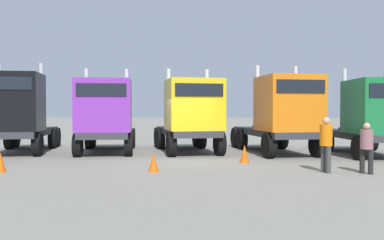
{
  "coord_description": "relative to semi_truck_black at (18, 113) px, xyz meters",
  "views": [
    {
      "loc": [
        1.26,
        -16.85,
        2.03
      ],
      "look_at": [
        0.2,
        2.82,
        1.57
      ],
      "focal_mm": 37.93,
      "sensor_mm": 36.0,
      "label": 1
    }
  ],
  "objects": [
    {
      "name": "semi_truck_yellow",
      "position": [
        8.02,
        0.68,
        -0.1
      ],
      "size": [
        3.96,
        6.4,
        4.03
      ],
      "rotation": [
        0.0,
        0.0,
        -1.31
      ],
      "color": "#333338",
      "rests_on": "ground"
    },
    {
      "name": "visitor_in_hivis",
      "position": [
        12.78,
        -4.96,
        -0.85
      ],
      "size": [
        0.51,
        0.51,
        1.81
      ],
      "rotation": [
        0.0,
        0.0,
        0.35
      ],
      "color": "#3E3E3E",
      "rests_on": "ground"
    },
    {
      "name": "ground",
      "position": [
        7.86,
        -1.51,
        -1.91
      ],
      "size": [
        200.0,
        200.0,
        0.0
      ],
      "primitive_type": "plane",
      "color": "gray"
    },
    {
      "name": "traffic_cone_near",
      "position": [
        7.13,
        -5.09,
        -1.61
      ],
      "size": [
        0.36,
        0.36,
        0.59
      ],
      "primitive_type": "cone",
      "color": "#F2590C",
      "rests_on": "ground"
    },
    {
      "name": "semi_truck_black",
      "position": [
        0.0,
        0.0,
        0.0
      ],
      "size": [
        3.77,
        6.55,
        4.31
      ],
      "rotation": [
        0.0,
        0.0,
        -1.36
      ],
      "color": "#333338",
      "rests_on": "ground"
    },
    {
      "name": "semi_truck_green",
      "position": [
        16.09,
        -0.23,
        -0.14
      ],
      "size": [
        2.93,
        6.28,
        3.94
      ],
      "rotation": [
        0.0,
        0.0,
        -1.51
      ],
      "color": "#333338",
      "rests_on": "ground"
    },
    {
      "name": "traffic_cone_far",
      "position": [
        10.3,
        -2.65,
        -1.55
      ],
      "size": [
        0.36,
        0.36,
        0.71
      ],
      "primitive_type": "cone",
      "color": "#F2590C",
      "rests_on": "ground"
    },
    {
      "name": "visitor_with_camera",
      "position": [
        14.01,
        -5.13,
        -0.96
      ],
      "size": [
        0.57,
        0.57,
        1.64
      ],
      "rotation": [
        0.0,
        0.0,
        0.76
      ],
      "color": "black",
      "rests_on": "ground"
    },
    {
      "name": "traffic_cone_mid",
      "position": [
        2.1,
        -5.44,
        -1.58
      ],
      "size": [
        0.36,
        0.36,
        0.66
      ],
      "primitive_type": "cone",
      "color": "#F2590C",
      "rests_on": "ground"
    },
    {
      "name": "semi_truck_orange",
      "position": [
        12.25,
        0.36,
        -0.04
      ],
      "size": [
        3.84,
        6.77,
        4.15
      ],
      "rotation": [
        0.0,
        0.0,
        -1.35
      ],
      "color": "#333338",
      "rests_on": "ground"
    },
    {
      "name": "semi_truck_purple",
      "position": [
        4.07,
        0.3,
        -0.14
      ],
      "size": [
        3.5,
        6.38,
        4.02
      ],
      "rotation": [
        0.0,
        0.0,
        -1.4
      ],
      "color": "#333338",
      "rests_on": "ground"
    }
  ]
}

